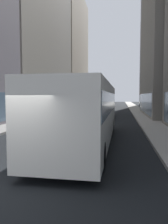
{
  "coord_description": "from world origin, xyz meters",
  "views": [
    {
      "loc": [
        2.98,
        -5.28,
        2.47
      ],
      "look_at": [
        0.48,
        9.34,
        1.4
      ],
      "focal_mm": 35.03,
      "sensor_mm": 36.0,
      "label": 1
    }
  ],
  "objects_px": {
    "transit_bus": "(86,110)",
    "car_silver_sedan": "(106,111)",
    "car_black_suv": "(47,117)",
    "dalmatian_dog": "(27,149)",
    "car_white_van": "(83,111)",
    "car_blue_hatchback": "(84,107)"
  },
  "relations": [
    {
      "from": "car_white_van",
      "to": "transit_bus",
      "type": "bearing_deg",
      "value": -79.28
    },
    {
      "from": "car_white_van",
      "to": "car_black_suv",
      "type": "height_order",
      "value": "same"
    },
    {
      "from": "transit_bus",
      "to": "car_silver_sedan",
      "type": "distance_m",
      "value": 14.06
    },
    {
      "from": "car_black_suv",
      "to": "car_white_van",
      "type": "bearing_deg",
      "value": 77.69
    },
    {
      "from": "car_white_van",
      "to": "car_silver_sedan",
      "type": "bearing_deg",
      "value": 29.45
    },
    {
      "from": "transit_bus",
      "to": "car_black_suv",
      "type": "relative_size",
      "value": 2.45
    },
    {
      "from": "car_black_suv",
      "to": "car_silver_sedan",
      "type": "bearing_deg",
      "value": 65.27
    },
    {
      "from": "car_blue_hatchback",
      "to": "car_white_van",
      "type": "relative_size",
      "value": 0.93
    },
    {
      "from": "car_silver_sedan",
      "to": "dalmatian_dog",
      "type": "bearing_deg",
      "value": -95.33
    },
    {
      "from": "car_white_van",
      "to": "dalmatian_dog",
      "type": "bearing_deg",
      "value": -87.35
    },
    {
      "from": "transit_bus",
      "to": "dalmatian_dog",
      "type": "height_order",
      "value": "transit_bus"
    },
    {
      "from": "transit_bus",
      "to": "car_white_van",
      "type": "xyz_separation_m",
      "value": [
        -2.4,
        12.68,
        -0.95
      ]
    },
    {
      "from": "car_silver_sedan",
      "to": "car_black_suv",
      "type": "xyz_separation_m",
      "value": [
        -4.0,
        -8.69,
        0.0
      ]
    },
    {
      "from": "car_white_van",
      "to": "car_silver_sedan",
      "type": "relative_size",
      "value": 0.98
    },
    {
      "from": "car_silver_sedan",
      "to": "dalmatian_dog",
      "type": "height_order",
      "value": "car_silver_sedan"
    },
    {
      "from": "dalmatian_dog",
      "to": "car_black_suv",
      "type": "bearing_deg",
      "value": 104.7
    },
    {
      "from": "transit_bus",
      "to": "car_silver_sedan",
      "type": "xyz_separation_m",
      "value": [
        0.0,
        14.03,
        -0.95
      ]
    },
    {
      "from": "car_blue_hatchback",
      "to": "car_white_van",
      "type": "bearing_deg",
      "value": -80.81
    },
    {
      "from": "transit_bus",
      "to": "car_black_suv",
      "type": "height_order",
      "value": "transit_bus"
    },
    {
      "from": "car_black_suv",
      "to": "transit_bus",
      "type": "bearing_deg",
      "value": -53.2
    },
    {
      "from": "transit_bus",
      "to": "car_blue_hatchback",
      "type": "relative_size",
      "value": 2.67
    },
    {
      "from": "car_black_suv",
      "to": "dalmatian_dog",
      "type": "height_order",
      "value": "car_black_suv"
    }
  ]
}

